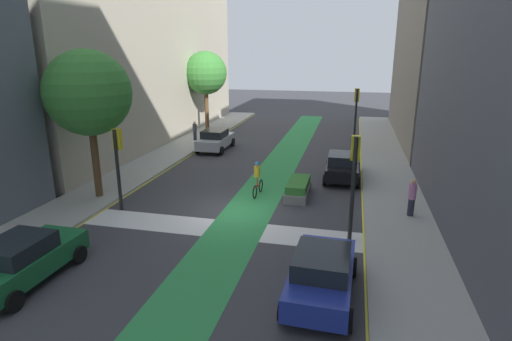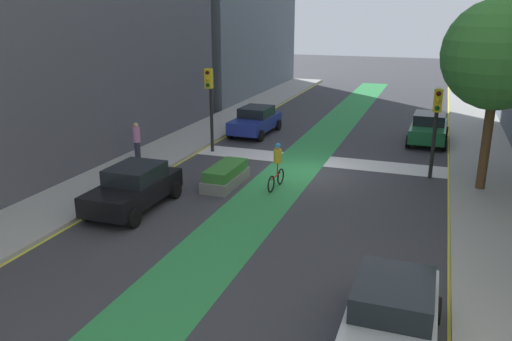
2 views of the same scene
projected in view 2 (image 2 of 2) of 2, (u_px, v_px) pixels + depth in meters
ground_plane at (307, 172)px, 22.90m from camera, size 120.00×120.00×0.00m
bike_lane_paint at (291, 171)px, 23.13m from camera, size 2.40×60.00×0.01m
crosswalk_band at (317, 160)px, 24.70m from camera, size 12.00×1.80×0.01m
sidewalk_left at (490, 190)px, 20.48m from camera, size 3.00×60.00×0.15m
curb_stripe_left at (450, 187)px, 20.98m from camera, size 0.16×60.00×0.01m
sidewalk_right at (158, 155)px, 25.28m from camera, size 3.00×60.00×0.15m
curb_stripe_right at (186, 159)px, 24.82m from camera, size 0.16×60.00×0.01m
traffic_signal_near_right at (210, 94)px, 25.28m from camera, size 0.35×0.52×4.19m
traffic_signal_near_left at (436, 116)px, 21.22m from camera, size 0.35×0.52×3.85m
car_black_right_far at (134, 187)px, 18.54m from camera, size 2.05×4.22×1.57m
car_green_left_near at (429, 128)px, 27.79m from camera, size 2.08×4.23×1.57m
car_silver_left_far at (391, 318)px, 10.70m from camera, size 2.02×4.20×1.57m
car_blue_right_near at (255, 121)px, 29.64m from camera, size 2.14×4.26×1.57m
cyclist_in_lane at (277, 165)px, 20.64m from camera, size 0.32×1.73×1.86m
pedestrian_sidewalk_right_a at (137, 140)px, 24.27m from camera, size 0.34×0.34×1.72m
street_tree_near at (498, 55)px, 18.90m from camera, size 4.08×4.08×7.23m
median_planter at (226, 176)px, 21.12m from camera, size 1.10×2.81×0.85m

